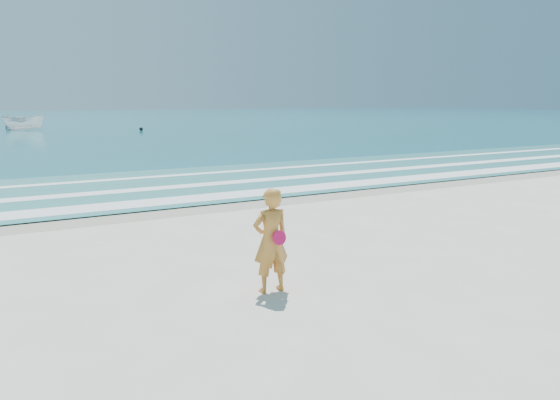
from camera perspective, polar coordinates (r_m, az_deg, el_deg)
ground at (r=11.06m, az=11.22°, el=-8.28°), size 400.00×400.00×0.00m
wet_sand at (r=18.58m, az=-7.20°, el=-0.57°), size 400.00×2.40×0.00m
ocean at (r=113.14m, az=-26.41°, el=7.54°), size 400.00×190.00×0.04m
shallow at (r=23.21m, az=-11.95°, el=1.58°), size 400.00×10.00×0.01m
foam_near at (r=19.76m, az=-8.65°, el=0.20°), size 400.00×1.40×0.01m
foam_mid at (r=22.45m, az=-11.33°, el=1.33°), size 400.00×0.90×0.01m
foam_far at (r=25.57m, az=-13.68°, el=2.33°), size 400.00×0.60×0.01m
boat at (r=71.20m, az=-25.15°, el=7.39°), size 5.38×3.73×1.95m
buoy at (r=65.31m, az=-14.31°, el=7.20°), size 0.43×0.43×0.43m
woman at (r=10.01m, az=-0.98°, el=-4.25°), size 0.72×0.47×1.95m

